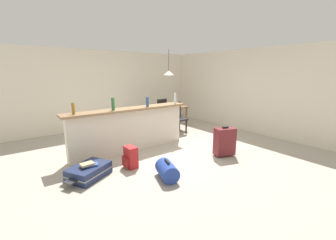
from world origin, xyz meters
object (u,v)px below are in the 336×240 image
suitcase_upright_maroon (225,141)px  bottle_blue (147,102)px  dining_table (168,109)px  bottle_clear (175,99)px  dining_chair_far_side (160,111)px  dining_chair_near_partition (177,116)px  bottle_green (113,104)px  duffel_bag_blue (167,171)px  backpack_red (130,157)px  suitcase_flat_navy (89,171)px  book_stack (89,164)px  bottle_amber (73,109)px  pendant_lamp (169,73)px

suitcase_upright_maroon → bottle_blue: bearing=126.4°
dining_table → bottle_clear: bearing=-118.9°
dining_table → dining_chair_far_side: dining_chair_far_side is taller
dining_chair_near_partition → bottle_green: bearing=-165.9°
bottle_green → bottle_blue: bottle_green is taller
bottle_green → bottle_blue: (0.83, -0.06, -0.01)m
duffel_bag_blue → backpack_red: backpack_red is taller
bottle_clear → suitcase_flat_navy: size_ratio=0.30×
bottle_clear → book_stack: bearing=-164.2°
suitcase_upright_maroon → duffel_bag_blue: bearing=-176.8°
book_stack → dining_table: bearing=30.7°
suitcase_upright_maroon → backpack_red: bearing=159.9°
bottle_green → dining_chair_near_partition: (2.26, 0.57, -0.63)m
suitcase_flat_navy → book_stack: size_ratio=2.81×
bottle_blue → dining_chair_far_side: (1.52, 1.66, -0.62)m
dining_chair_far_side → backpack_red: (-2.39, -2.41, -0.31)m
suitcase_flat_navy → duffel_bag_blue: 1.38m
duffel_bag_blue → suitcase_upright_maroon: suitcase_upright_maroon is taller
dining_table → book_stack: dining_table is taller
bottle_clear → book_stack: size_ratio=0.85×
dining_table → suitcase_upright_maroon: dining_table is taller
duffel_bag_blue → suitcase_upright_maroon: 1.66m
bottle_amber → book_stack: bottle_amber is taller
bottle_amber → dining_chair_near_partition: (3.06, 0.54, -0.61)m
bottle_amber → bottle_clear: (2.46, -0.09, 0.03)m
suitcase_upright_maroon → book_stack: (-2.71, 0.75, -0.08)m
pendant_lamp → backpack_red: bearing=-141.2°
bottle_clear → dining_chair_far_side: 1.92m
dining_table → suitcase_upright_maroon: bearing=-98.6°
bottle_clear → dining_chair_near_partition: bearing=46.6°
duffel_bag_blue → suitcase_upright_maroon: (1.65, 0.09, 0.18)m
bottle_green → dining_chair_far_side: (2.35, 1.61, -0.63)m
duffel_bag_blue → dining_chair_near_partition: bearing=47.2°
duffel_bag_blue → bottle_blue: bearing=69.5°
bottle_green → book_stack: (-0.82, -0.77, -0.90)m
dining_chair_near_partition → duffel_bag_blue: size_ratio=1.69×
dining_chair_far_side → pendant_lamp: pendant_lamp is taller
dining_table → backpack_red: size_ratio=2.62×
bottle_green → backpack_red: bearing=-92.9°
bottle_green → backpack_red: (-0.04, -0.80, -0.95)m
dining_chair_near_partition → backpack_red: (-2.30, -1.37, -0.31)m
bottle_green → backpack_red: 1.24m
suitcase_flat_navy → duffel_bag_blue: size_ratio=1.61×
bottle_blue → duffel_bag_blue: (-0.58, -1.54, -0.98)m
bottle_amber → duffel_bag_blue: size_ratio=0.40×
dining_chair_near_partition → suitcase_upright_maroon: dining_chair_near_partition is taller
dining_table → pendant_lamp: size_ratio=1.34×
bottle_amber → backpack_red: size_ratio=0.52×
backpack_red → bottle_blue: bearing=40.7°
bottle_green → suitcase_upright_maroon: bearing=-38.5°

